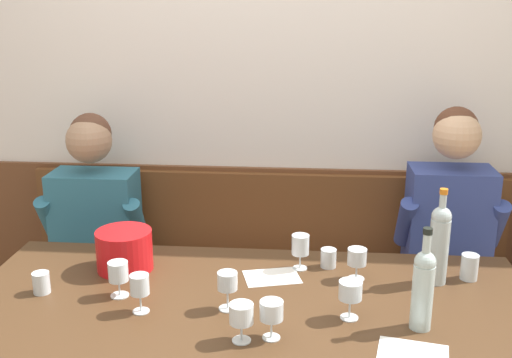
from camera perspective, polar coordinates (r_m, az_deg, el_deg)
The scene contains 22 objects.
room_wall_back at distance 3.02m, azimuth 1.23°, elevation 9.40°, with size 6.80×0.08×2.80m, color silver.
wood_wainscot_panel at distance 3.21m, azimuth 1.06°, elevation -7.24°, with size 6.80×0.03×0.96m, color brown.
wall_bench at distance 3.11m, azimuth 0.78°, elevation -12.15°, with size 2.36×0.42×0.94m.
dining_table at distance 2.28m, azimuth -0.57°, elevation -12.83°, with size 2.06×0.91×0.74m.
person_center_left_seat at distance 2.79m, azimuth -17.06°, elevation -8.87°, with size 0.50×1.37×1.26m.
person_left_seat at distance 2.69m, azimuth 18.79°, elevation -9.33°, with size 0.48×1.37×1.32m.
ice_bucket at distance 2.49m, azimuth -12.14°, elevation -6.49°, with size 0.22×0.22×0.16m, color red.
wine_bottle_clear_water at distance 2.39m, azimuth 16.68°, elevation -5.64°, with size 0.07×0.07×0.37m.
wine_bottle_green_tall at distance 2.07m, azimuth 15.29°, elevation -9.63°, with size 0.07×0.07×0.35m.
wine_glass_mid_right at distance 2.13m, azimuth -2.67°, elevation -9.57°, with size 0.07×0.07×0.14m.
wine_glass_left_end at distance 2.44m, azimuth 4.15°, elevation -6.29°, with size 0.07×0.07×0.14m.
wine_glass_mid_left at distance 1.97m, azimuth 1.45°, elevation -12.31°, with size 0.08×0.08×0.13m.
wine_glass_near_bucket at distance 2.10m, azimuth 8.78°, elevation -10.29°, with size 0.08×0.08×0.14m.
wine_glass_center_rear at distance 2.28m, azimuth -12.70°, elevation -8.57°, with size 0.07×0.07×0.13m.
wine_glass_by_bottle at distance 2.15m, azimuth -10.78°, elevation -9.81°, with size 0.07×0.07×0.14m.
wine_glass_center_front at distance 2.38m, azimuth 9.38°, elevation -7.25°, with size 0.07×0.07×0.13m.
wine_glass_right_end at distance 1.95m, azimuth -1.39°, elevation -12.50°, with size 0.08×0.08×0.13m.
water_tumbler_center at distance 2.50m, azimuth 19.25°, elevation -7.74°, with size 0.07×0.07×0.10m, color silver.
water_tumbler_left at distance 2.49m, azimuth 6.76°, elevation -7.32°, with size 0.06×0.06×0.08m, color silver.
water_tumbler_right at distance 2.40m, azimuth -19.36°, elevation -9.10°, with size 0.06×0.06×0.08m, color silver.
tasting_sheet_left_guest at distance 2.40m, azimuth 1.49°, elevation -9.11°, with size 0.21×0.15×0.00m, color white.
tasting_sheet_right_guest at distance 1.99m, azimuth 14.40°, elevation -15.48°, with size 0.21×0.15×0.00m, color white.
Camera 1 is at (0.19, -1.90, 1.78)m, focal length 42.97 mm.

